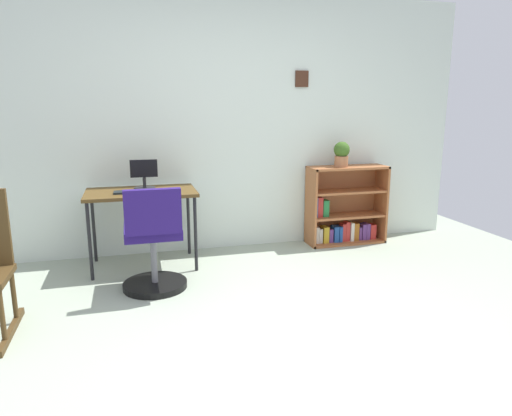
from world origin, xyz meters
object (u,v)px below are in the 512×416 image
at_px(monitor, 144,175).
at_px(potted_plant_on_shelf, 342,154).
at_px(keyboard, 138,192).
at_px(desk, 141,197).
at_px(bookshelf_low, 343,209).
at_px(office_chair, 154,246).

xyz_separation_m(monitor, potted_plant_on_shelf, (2.01, 0.08, 0.14)).
relative_size(keyboard, potted_plant_on_shelf, 1.56).
bearing_deg(desk, keyboard, -109.77).
xyz_separation_m(desk, potted_plant_on_shelf, (2.05, 0.18, 0.32)).
bearing_deg(bookshelf_low, potted_plant_on_shelf, -144.15).
bearing_deg(desk, office_chair, -84.40).
height_order(keyboard, office_chair, office_chair).
bearing_deg(bookshelf_low, monitor, -176.30).
distance_m(desk, monitor, 0.21).
relative_size(monitor, keyboard, 0.66).
bearing_deg(monitor, keyboard, -110.17).
height_order(desk, bookshelf_low, bookshelf_low).
bearing_deg(monitor, office_chair, -88.09).
bearing_deg(office_chair, monitor, 91.91).
distance_m(monitor, keyboard, 0.23).
xyz_separation_m(office_chair, potted_plant_on_shelf, (1.99, 0.82, 0.60)).
height_order(monitor, keyboard, monitor).
distance_m(office_chair, potted_plant_on_shelf, 2.23).
distance_m(keyboard, potted_plant_on_shelf, 2.11).
relative_size(office_chair, potted_plant_on_shelf, 3.30).
distance_m(desk, office_chair, 0.69).
height_order(office_chair, bookshelf_low, office_chair).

